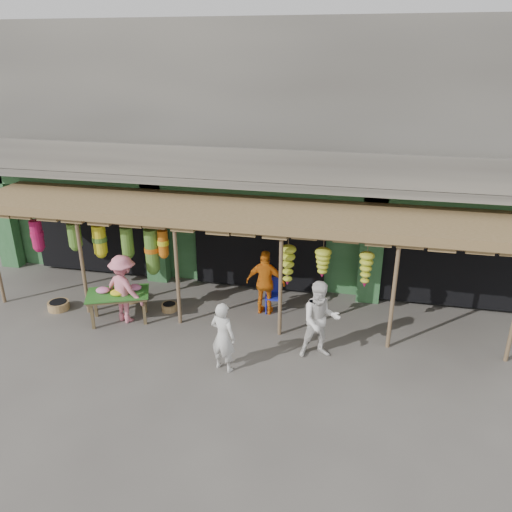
% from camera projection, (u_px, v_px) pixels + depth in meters
% --- Properties ---
extents(ground, '(80.00, 80.00, 0.00)m').
position_uv_depth(ground, '(241.00, 325.00, 12.26)').
color(ground, '#514C47').
rests_on(ground, ground).
extents(building, '(16.40, 6.80, 7.00)m').
position_uv_depth(building, '(279.00, 152.00, 15.37)').
color(building, gray).
rests_on(building, ground).
extents(awning, '(14.00, 2.70, 2.79)m').
position_uv_depth(awning, '(242.00, 215.00, 12.03)').
color(awning, brown).
rests_on(awning, ground).
extents(flower_table, '(1.70, 1.37, 0.89)m').
position_uv_depth(flower_table, '(119.00, 294.00, 12.24)').
color(flower_table, brown).
rests_on(flower_table, ground).
extents(blue_chair, '(0.47, 0.48, 0.88)m').
position_uv_depth(blue_chair, '(274.00, 292.00, 12.82)').
color(blue_chair, '#1921A4').
rests_on(blue_chair, ground).
extents(basket_left, '(0.55, 0.55, 0.22)m').
position_uv_depth(basket_left, '(131.00, 297.00, 13.45)').
color(basket_left, brown).
rests_on(basket_left, ground).
extents(basket_mid, '(0.59, 0.59, 0.21)m').
position_uv_depth(basket_mid, '(59.00, 306.00, 12.98)').
color(basket_mid, olive).
rests_on(basket_mid, ground).
extents(basket_right, '(0.52, 0.52, 0.18)m').
position_uv_depth(basket_right, '(169.00, 307.00, 12.93)').
color(basket_right, '#9F7E4A').
rests_on(basket_right, ground).
extents(person_front, '(0.65, 0.52, 1.56)m').
position_uv_depth(person_front, '(223.00, 337.00, 10.29)').
color(person_front, silver).
rests_on(person_front, ground).
extents(person_right, '(1.03, 0.91, 1.78)m').
position_uv_depth(person_right, '(320.00, 320.00, 10.71)').
color(person_right, white).
rests_on(person_right, ground).
extents(person_vendor, '(1.01, 0.45, 1.71)m').
position_uv_depth(person_vendor, '(266.00, 283.00, 12.53)').
color(person_vendor, orange).
rests_on(person_vendor, ground).
extents(person_shopper, '(1.28, 1.00, 1.74)m').
position_uv_depth(person_shopper, '(124.00, 289.00, 12.17)').
color(person_shopper, pink).
rests_on(person_shopper, ground).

